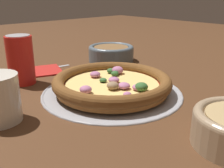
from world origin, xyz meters
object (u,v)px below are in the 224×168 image
fork (37,70)px  pizza_tray (112,92)px  pizza (112,83)px  beverage_can (21,60)px  bowl_far (111,53)px  napkin (38,71)px

fork → pizza_tray: bearing=105.1°
fork → pizza: bearing=105.1°
beverage_can → pizza_tray: bearing=30.6°
beverage_can → bowl_far: bearing=92.8°
pizza → fork: pizza is taller
fork → beverage_can: 0.12m
napkin → pizza_tray: bearing=9.8°
fork → beverage_can: (0.08, -0.08, 0.06)m
bowl_far → beverage_can: size_ratio=1.23×
napkin → bowl_far: bearing=78.7°
napkin → fork: napkin is taller
pizza → napkin: 0.28m
fork → napkin: bearing=81.8°
pizza_tray → fork: 0.29m
pizza → fork: (-0.28, -0.04, -0.02)m
bowl_far → napkin: 0.25m
pizza → fork: bearing=-171.1°
pizza_tray → napkin: bearing=-170.2°
pizza → pizza_tray: bearing=-154.6°
pizza → beverage_can: bearing=-149.4°
pizza_tray → pizza: 0.02m
napkin → fork: bearing=165.6°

